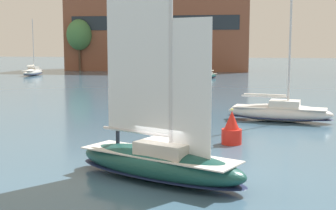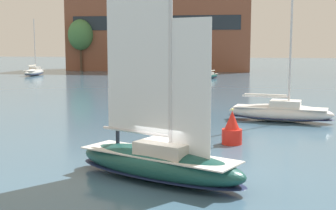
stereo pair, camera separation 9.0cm
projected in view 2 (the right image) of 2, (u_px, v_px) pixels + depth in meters
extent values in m
plane|color=#42667F|center=(158.00, 180.00, 22.31)|extent=(400.00, 400.00, 0.00)
cube|color=brown|center=(160.00, 28.00, 113.90)|extent=(43.55, 13.46, 20.39)
cube|color=#1E2833|center=(155.00, 23.00, 107.12)|extent=(39.20, 0.10, 3.26)
cylinder|color=#4C3828|center=(81.00, 57.00, 110.66)|extent=(0.52, 0.52, 6.56)
ellipsoid|color=#477F47|center=(81.00, 35.00, 109.97)|extent=(5.91, 5.91, 7.22)
ellipsoid|color=#194C47|center=(158.00, 164.00, 22.21)|extent=(9.40, 6.26, 1.56)
ellipsoid|color=#19234C|center=(158.00, 173.00, 22.27)|extent=(9.49, 6.33, 0.19)
cube|color=silver|center=(158.00, 154.00, 22.15)|extent=(8.23, 5.42, 0.06)
cube|color=beige|center=(166.00, 148.00, 21.85)|extent=(3.10, 2.73, 0.64)
cylinder|color=silver|center=(171.00, 31.00, 20.99)|extent=(0.18, 0.18, 11.48)
cylinder|color=silver|center=(136.00, 132.00, 22.78)|extent=(3.80, 1.92, 0.16)
cube|color=white|center=(137.00, 34.00, 22.08)|extent=(3.45, 1.66, 9.41)
cube|color=white|center=(191.00, 90.00, 20.69)|extent=(1.84, 0.89, 6.31)
cylinder|color=#232838|center=(118.00, 137.00, 23.90)|extent=(0.27, 0.27, 0.85)
cylinder|color=gold|center=(118.00, 123.00, 23.81)|extent=(0.45, 0.45, 0.65)
sphere|color=tan|center=(117.00, 114.00, 23.75)|extent=(0.24, 0.24, 0.24)
ellipsoid|color=silver|center=(280.00, 113.00, 38.98)|extent=(8.90, 3.96, 1.46)
ellipsoid|color=#19234C|center=(280.00, 118.00, 39.03)|extent=(8.99, 4.00, 0.18)
cube|color=silver|center=(280.00, 108.00, 38.92)|extent=(7.82, 3.39, 0.06)
cube|color=silver|center=(286.00, 104.00, 38.73)|extent=(2.68, 2.10, 0.60)
cylinder|color=silver|center=(291.00, 42.00, 37.99)|extent=(0.17, 0.17, 10.76)
cylinder|color=silver|center=(265.00, 96.00, 39.23)|extent=(3.83, 0.86, 0.15)
cylinder|color=white|center=(265.00, 95.00, 39.22)|extent=(3.47, 0.88, 0.23)
ellipsoid|color=#194C47|center=(210.00, 76.00, 87.44)|extent=(3.47, 5.81, 0.96)
ellipsoid|color=#19234C|center=(210.00, 77.00, 87.47)|extent=(3.50, 5.87, 0.11)
cube|color=#BCB7A8|center=(210.00, 74.00, 87.40)|extent=(2.99, 5.09, 0.06)
cube|color=beige|center=(210.00, 73.00, 87.13)|extent=(1.59, 1.86, 0.39)
cylinder|color=silver|center=(209.00, 55.00, 86.56)|extent=(0.11, 0.11, 7.02)
cylinder|color=silver|center=(212.00, 71.00, 88.02)|extent=(0.99, 2.40, 0.10)
cylinder|color=silver|center=(212.00, 71.00, 88.01)|extent=(0.95, 2.18, 0.15)
ellipsoid|color=white|center=(34.00, 72.00, 95.56)|extent=(2.68, 8.36, 1.41)
ellipsoid|color=#19234C|center=(34.00, 74.00, 95.61)|extent=(2.70, 8.44, 0.17)
cube|color=silver|center=(34.00, 70.00, 95.51)|extent=(2.26, 7.35, 0.06)
cube|color=beige|center=(35.00, 68.00, 95.87)|extent=(1.72, 2.38, 0.58)
cylinder|color=silver|center=(35.00, 44.00, 95.48)|extent=(0.17, 0.17, 10.33)
cylinder|color=silver|center=(32.00, 66.00, 94.22)|extent=(0.30, 3.72, 0.14)
cylinder|color=silver|center=(32.00, 66.00, 94.20)|extent=(0.37, 3.35, 0.22)
cylinder|color=red|center=(232.00, 137.00, 30.20)|extent=(1.30, 1.30, 0.98)
cone|color=red|center=(232.00, 120.00, 30.05)|extent=(0.98, 0.98, 1.20)
sphere|color=#F2F266|center=(232.00, 110.00, 29.97)|extent=(0.16, 0.16, 0.16)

